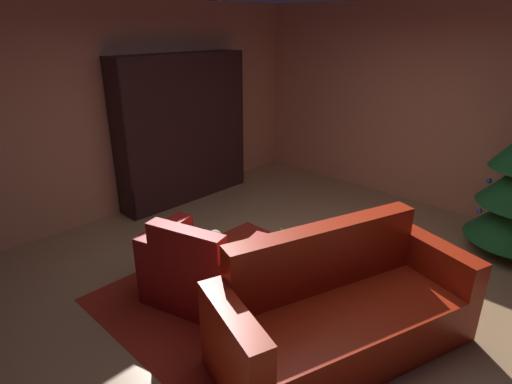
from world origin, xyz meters
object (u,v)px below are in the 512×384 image
at_px(armchair_red, 204,273).
at_px(couch_red, 341,313).
at_px(book_stack_on_table, 251,262).
at_px(bottle_on_table, 281,249).
at_px(bookshelf_unit, 191,128).
at_px(coffee_table, 260,270).

relative_size(armchair_red, couch_red, 0.54).
xyz_separation_m(couch_red, book_stack_on_table, (-0.84, -0.14, 0.17)).
distance_m(couch_red, bottle_on_table, 0.76).
height_order(couch_red, bottle_on_table, couch_red).
xyz_separation_m(armchair_red, book_stack_on_table, (0.38, 0.22, 0.18)).
distance_m(bookshelf_unit, armchair_red, 2.76).
xyz_separation_m(coffee_table, bottle_on_table, (0.07, 0.19, 0.17)).
distance_m(couch_red, book_stack_on_table, 0.87).
relative_size(bookshelf_unit, armchair_red, 1.71).
xyz_separation_m(bookshelf_unit, book_stack_on_table, (2.53, -1.36, -0.54)).
height_order(bookshelf_unit, armchair_red, bookshelf_unit).
relative_size(bookshelf_unit, coffee_table, 2.82).
relative_size(couch_red, bottle_on_table, 6.86).
height_order(armchair_red, bottle_on_table, armchair_red).
bearing_deg(bookshelf_unit, bottle_on_table, -22.85).
distance_m(coffee_table, book_stack_on_table, 0.12).
bearing_deg(armchair_red, couch_red, 16.68).
bearing_deg(armchair_red, coffee_table, 33.54).
distance_m(couch_red, coffee_table, 0.80).
relative_size(bookshelf_unit, book_stack_on_table, 9.30).
relative_size(bookshelf_unit, bottle_on_table, 6.36).
bearing_deg(coffee_table, bottle_on_table, 68.41).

